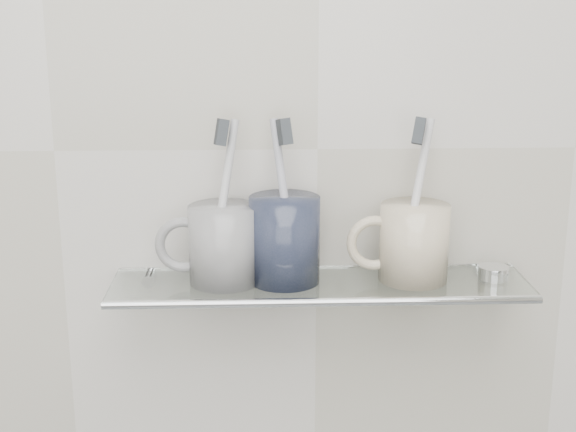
{
  "coord_description": "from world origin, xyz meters",
  "views": [
    {
      "loc": [
        -0.07,
        0.13,
        1.43
      ],
      "look_at": [
        -0.04,
        1.04,
        1.18
      ],
      "focal_mm": 50.0,
      "sensor_mm": 36.0,
      "label": 1
    }
  ],
  "objects_px": {
    "shelf_glass": "(320,285)",
    "mug_left": "(224,244)",
    "mug_center": "(285,240)",
    "mug_right": "(414,243)"
  },
  "relations": [
    {
      "from": "mug_left",
      "to": "mug_center",
      "type": "bearing_deg",
      "value": -13.93
    },
    {
      "from": "shelf_glass",
      "to": "mug_center",
      "type": "height_order",
      "value": "mug_center"
    },
    {
      "from": "mug_center",
      "to": "mug_right",
      "type": "relative_size",
      "value": 1.12
    },
    {
      "from": "mug_center",
      "to": "mug_right",
      "type": "xyz_separation_m",
      "value": [
        0.16,
        0.0,
        -0.01
      ]
    },
    {
      "from": "shelf_glass",
      "to": "mug_left",
      "type": "distance_m",
      "value": 0.13
    },
    {
      "from": "mug_center",
      "to": "mug_right",
      "type": "height_order",
      "value": "mug_center"
    },
    {
      "from": "shelf_glass",
      "to": "mug_center",
      "type": "bearing_deg",
      "value": 173.29
    },
    {
      "from": "shelf_glass",
      "to": "mug_left",
      "type": "relative_size",
      "value": 5.33
    },
    {
      "from": "shelf_glass",
      "to": "mug_left",
      "type": "bearing_deg",
      "value": 177.5
    },
    {
      "from": "mug_left",
      "to": "mug_center",
      "type": "xyz_separation_m",
      "value": [
        0.07,
        0.0,
        0.01
      ]
    }
  ]
}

